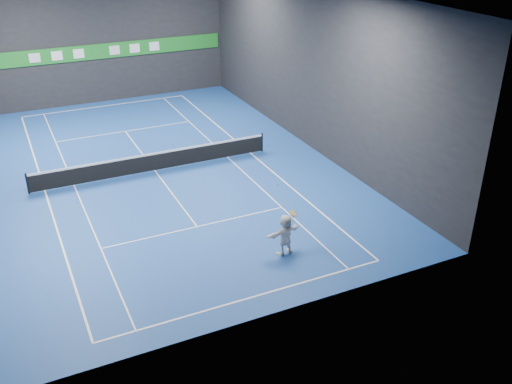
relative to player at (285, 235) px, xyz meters
name	(u,v)px	position (x,y,z in m)	size (l,w,h in m)	color
ground	(155,171)	(-2.44, 9.85, -0.85)	(26.00, 26.00, 0.00)	#1A4391
wall_back	(95,37)	(-2.44, 22.85, 3.65)	(18.00, 0.10, 9.00)	black
wall_front	(265,197)	(-2.44, -3.15, 3.65)	(18.00, 0.10, 9.00)	black
wall_right	(308,66)	(6.56, 9.85, 3.65)	(0.10, 26.00, 9.00)	black
baseline_near	(251,298)	(-2.44, -2.04, -0.85)	(10.98, 0.08, 0.01)	white
baseline_far	(106,106)	(-2.44, 21.74, -0.85)	(10.98, 0.08, 0.01)	white
sideline_doubles_left	(45,191)	(-7.93, 9.85, -0.85)	(0.08, 23.78, 0.01)	white
sideline_doubles_right	(251,153)	(3.05, 9.85, -0.85)	(0.08, 23.78, 0.01)	white
sideline_singles_left	(74,185)	(-6.55, 9.85, -0.85)	(0.06, 23.78, 0.01)	white
sideline_singles_right	(228,157)	(1.67, 9.85, -0.85)	(0.06, 23.78, 0.01)	white
service_line_near	(197,227)	(-2.44, 3.45, -0.85)	(8.23, 0.06, 0.01)	white
service_line_far	(125,131)	(-2.44, 16.25, -0.85)	(8.23, 0.06, 0.01)	white
center_service_line	(155,171)	(-2.44, 9.85, -0.85)	(0.06, 12.80, 0.01)	white
player	(285,235)	(0.00, 0.00, 0.00)	(1.58, 0.50, 1.71)	white
tennis_ball	(278,184)	(-0.30, 0.14, 2.18)	(0.07, 0.07, 0.07)	#CAD122
tennis_net	(154,161)	(-2.44, 9.85, -0.31)	(12.50, 0.10, 1.07)	black
sponsor_banner	(97,52)	(-2.44, 22.78, 2.65)	(17.64, 0.11, 1.00)	#1C8225
tennis_racket	(293,215)	(0.37, 0.05, 0.77)	(0.43, 0.38, 0.59)	red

